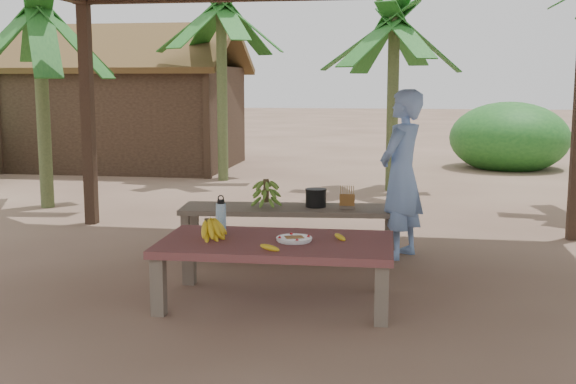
% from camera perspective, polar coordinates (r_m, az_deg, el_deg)
% --- Properties ---
extents(ground, '(80.00, 80.00, 0.00)m').
position_cam_1_polar(ground, '(6.18, -0.02, -7.43)').
color(ground, brown).
rests_on(ground, ground).
extents(work_table, '(1.82, 1.04, 0.50)m').
position_cam_1_polar(work_table, '(5.62, -0.92, -4.50)').
color(work_table, brown).
rests_on(work_table, ground).
extents(bench, '(2.24, 0.79, 0.45)m').
position_cam_1_polar(bench, '(7.37, 0.10, -1.63)').
color(bench, brown).
rests_on(bench, ground).
extents(ripe_banana_bunch, '(0.30, 0.27, 0.18)m').
position_cam_1_polar(ripe_banana_bunch, '(5.69, -6.44, -2.81)').
color(ripe_banana_bunch, yellow).
rests_on(ripe_banana_bunch, work_table).
extents(plate, '(0.28, 0.28, 0.04)m').
position_cam_1_polar(plate, '(5.57, 0.49, -3.74)').
color(plate, white).
rests_on(plate, work_table).
extents(loose_banana_front, '(0.17, 0.08, 0.04)m').
position_cam_1_polar(loose_banana_front, '(5.27, -1.46, -4.42)').
color(loose_banana_front, yellow).
rests_on(loose_banana_front, work_table).
extents(loose_banana_side, '(0.13, 0.14, 0.04)m').
position_cam_1_polar(loose_banana_side, '(5.63, 4.14, -3.58)').
color(loose_banana_side, yellow).
rests_on(loose_banana_side, work_table).
extents(water_flask, '(0.08, 0.08, 0.31)m').
position_cam_1_polar(water_flask, '(5.91, -5.31, -1.95)').
color(water_flask, '#4392D2').
rests_on(water_flask, work_table).
extents(green_banana_stalk, '(0.29, 0.29, 0.30)m').
position_cam_1_polar(green_banana_stalk, '(7.35, -1.74, -0.03)').
color(green_banana_stalk, '#598C2D').
rests_on(green_banana_stalk, bench).
extents(cooking_pot, '(0.21, 0.21, 0.18)m').
position_cam_1_polar(cooking_pot, '(7.37, 2.22, -0.49)').
color(cooking_pot, black).
rests_on(cooking_pot, bench).
extents(skewer_rack, '(0.19, 0.10, 0.24)m').
position_cam_1_polar(skewer_rack, '(7.27, 4.69, -0.40)').
color(skewer_rack, '#A57F47').
rests_on(skewer_rack, bench).
extents(woman, '(0.61, 0.71, 1.65)m').
position_cam_1_polar(woman, '(7.11, 8.95, 1.39)').
color(woman, '#769BE0').
rests_on(woman, ground).
extents(hut, '(4.40, 3.43, 2.85)m').
position_cam_1_polar(hut, '(14.91, -12.31, 6.19)').
color(hut, black).
rests_on(hut, ground).
extents(banana_plant_n, '(1.80, 1.80, 2.89)m').
position_cam_1_polar(banana_plant_n, '(11.49, 8.38, 12.10)').
color(banana_plant_n, '#596638').
rests_on(banana_plant_n, ground).
extents(banana_plant_nw, '(1.80, 1.80, 3.23)m').
position_cam_1_polar(banana_plant_nw, '(12.62, -5.31, 13.37)').
color(banana_plant_nw, '#596638').
rests_on(banana_plant_nw, ground).
extents(banana_plant_w, '(1.80, 1.80, 2.87)m').
position_cam_1_polar(banana_plant_w, '(10.36, -19.09, 12.00)').
color(banana_plant_w, '#596638').
rests_on(banana_plant_w, ground).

